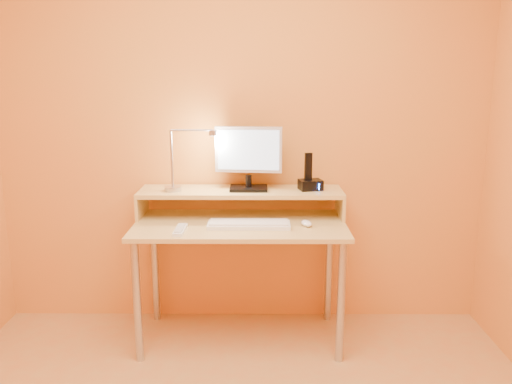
{
  "coord_description": "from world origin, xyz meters",
  "views": [
    {
      "loc": [
        0.11,
        -1.68,
        1.56
      ],
      "look_at": [
        0.09,
        1.13,
        0.91
      ],
      "focal_mm": 36.63,
      "sensor_mm": 36.0,
      "label": 1
    }
  ],
  "objects_px": {
    "remote_control": "(180,230)",
    "monitor_panel": "(249,150)",
    "lamp_base": "(173,189)",
    "phone_dock": "(310,185)",
    "keyboard": "(249,225)",
    "mouse": "(306,223)"
  },
  "relations": [
    {
      "from": "monitor_panel",
      "to": "keyboard",
      "type": "relative_size",
      "value": 0.86
    },
    {
      "from": "phone_dock",
      "to": "lamp_base",
      "type": "bearing_deg",
      "value": 169.31
    },
    {
      "from": "monitor_panel",
      "to": "lamp_base",
      "type": "relative_size",
      "value": 3.92
    },
    {
      "from": "phone_dock",
      "to": "remote_control",
      "type": "relative_size",
      "value": 0.68
    },
    {
      "from": "keyboard",
      "to": "mouse",
      "type": "distance_m",
      "value": 0.32
    },
    {
      "from": "phone_dock",
      "to": "mouse",
      "type": "xyz_separation_m",
      "value": [
        -0.04,
        -0.21,
        -0.17
      ]
    },
    {
      "from": "lamp_base",
      "to": "phone_dock",
      "type": "relative_size",
      "value": 0.77
    },
    {
      "from": "keyboard",
      "to": "mouse",
      "type": "relative_size",
      "value": 4.86
    },
    {
      "from": "lamp_base",
      "to": "phone_dock",
      "type": "bearing_deg",
      "value": 2.12
    },
    {
      "from": "keyboard",
      "to": "mouse",
      "type": "xyz_separation_m",
      "value": [
        0.32,
        0.02,
        0.0
      ]
    },
    {
      "from": "lamp_base",
      "to": "keyboard",
      "type": "distance_m",
      "value": 0.52
    },
    {
      "from": "remote_control",
      "to": "lamp_base",
      "type": "bearing_deg",
      "value": 107.12
    },
    {
      "from": "keyboard",
      "to": "remote_control",
      "type": "height_order",
      "value": "keyboard"
    },
    {
      "from": "monitor_panel",
      "to": "phone_dock",
      "type": "height_order",
      "value": "monitor_panel"
    },
    {
      "from": "keyboard",
      "to": "remote_control",
      "type": "relative_size",
      "value": 2.37
    },
    {
      "from": "mouse",
      "to": "remote_control",
      "type": "height_order",
      "value": "mouse"
    },
    {
      "from": "lamp_base",
      "to": "phone_dock",
      "type": "height_order",
      "value": "phone_dock"
    },
    {
      "from": "phone_dock",
      "to": "mouse",
      "type": "bearing_deg",
      "value": -113.16
    },
    {
      "from": "remote_control",
      "to": "mouse",
      "type": "bearing_deg",
      "value": 10.68
    },
    {
      "from": "remote_control",
      "to": "monitor_panel",
      "type": "bearing_deg",
      "value": 43.93
    },
    {
      "from": "monitor_panel",
      "to": "phone_dock",
      "type": "xyz_separation_m",
      "value": [
        0.36,
        -0.01,
        -0.21
      ]
    },
    {
      "from": "monitor_panel",
      "to": "keyboard",
      "type": "height_order",
      "value": "monitor_panel"
    }
  ]
}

